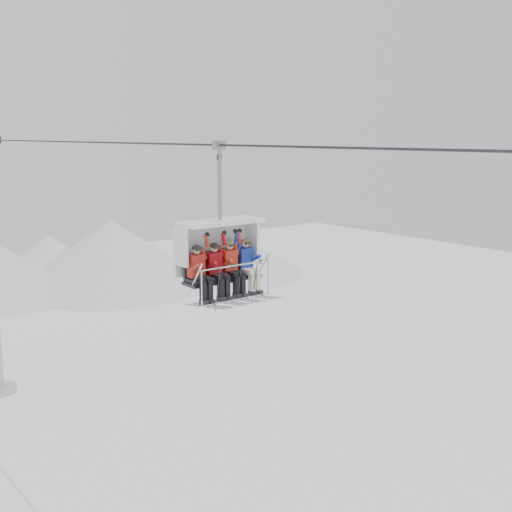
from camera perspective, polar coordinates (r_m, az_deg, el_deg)
haul_cable at (r=15.14m, az=0.00°, el=9.76°), size 0.06×50.00×0.06m
chairlift_carrier at (r=16.67m, az=-3.44°, el=0.71°), size 2.30×1.17×3.98m
skier_far_left at (r=16.08m, az=-5.10°, el=-1.38°), size 0.39×1.69×1.58m
skier_center_left at (r=16.37m, az=-3.55°, el=-1.15°), size 0.39×1.69×1.56m
skier_center_right at (r=16.65m, az=-2.17°, el=-0.92°), size 0.39×1.69×1.58m
skier_far_right at (r=16.95m, az=-0.78°, el=-0.70°), size 0.39×1.69×1.58m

